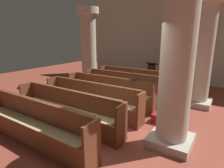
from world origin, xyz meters
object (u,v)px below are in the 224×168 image
at_px(pew_row_1, 123,84).
at_px(pew_row_5, 33,122).
at_px(pew_row_0, 135,79).
at_px(kneeler_box_red, 160,118).
at_px(pillar_aisle_side, 202,50).
at_px(hymn_book, 134,79).
at_px(pillar_far_side, 89,45).
at_px(pillar_aisle_rear, 177,59).
at_px(pew_row_4, 67,108).
at_px(kneeler_box_blue, 166,106).
at_px(lectern, 151,75).
at_px(pew_row_2, 109,90).
at_px(pew_row_3, 91,98).

relative_size(pew_row_1, pew_row_5, 1.00).
bearing_deg(pew_row_0, kneeler_box_red, -50.60).
bearing_deg(pillar_aisle_side, hymn_book, -139.82).
bearing_deg(pillar_aisle_side, pillar_far_side, 176.29).
bearing_deg(pew_row_1, pillar_aisle_rear, -42.64).
bearing_deg(pew_row_4, kneeler_box_red, 37.30).
bearing_deg(kneeler_box_blue, lectern, 120.34).
distance_m(lectern, kneeler_box_blue, 3.21).
bearing_deg(pew_row_1, pillar_aisle_side, 14.00).
relative_size(pew_row_0, lectern, 3.08).
distance_m(pew_row_1, pew_row_4, 2.90).
bearing_deg(pew_row_5, pillar_aisle_side, 60.82).
bearing_deg(pillar_aisle_rear, pillar_far_side, 146.75).
bearing_deg(hymn_book, kneeler_box_blue, 16.53).
distance_m(pew_row_5, hymn_book, 3.23).
xyz_separation_m(pew_row_5, lectern, (0.21, 6.13, -0.03)).
relative_size(pew_row_5, pillar_aisle_rear, 0.95).
height_order(pew_row_2, pew_row_3, same).
bearing_deg(pew_row_2, pillar_aisle_side, 32.40).
height_order(pillar_far_side, kneeler_box_blue, pillar_far_side).
height_order(hymn_book, kneeler_box_blue, hymn_book).
distance_m(pew_row_1, kneeler_box_red, 2.44).
distance_m(pew_row_0, pew_row_5, 4.83).
xyz_separation_m(pillar_aisle_rear, kneeler_box_blue, (-0.69, 1.82, -1.71)).
xyz_separation_m(pew_row_2, pillar_aisle_rear, (2.51, -1.34, 1.35)).
bearing_deg(pillar_far_side, pew_row_1, -21.07).
relative_size(pillar_far_side, kneeler_box_blue, 9.68).
bearing_deg(pillar_aisle_rear, kneeler_box_red, 121.72).
bearing_deg(pillar_aisle_side, pew_row_0, 172.25).
bearing_deg(pew_row_5, kneeler_box_blue, 61.66).
relative_size(pew_row_1, pew_row_4, 1.00).
distance_m(pew_row_4, pillar_aisle_side, 4.53).
height_order(pew_row_0, hymn_book, hymn_book).
height_order(pew_row_0, lectern, lectern).
relative_size(pillar_aisle_side, pillar_aisle_rear, 1.00).
bearing_deg(pew_row_0, pew_row_2, -90.00).
bearing_deg(kneeler_box_red, hymn_book, 150.13).
relative_size(pew_row_0, pillar_aisle_rear, 0.95).
xyz_separation_m(pew_row_3, pillar_aisle_side, (2.51, 2.56, 1.35)).
distance_m(pew_row_1, pillar_aisle_rear, 3.67).
xyz_separation_m(pew_row_0, pillar_far_side, (-2.46, -0.02, 1.35)).
bearing_deg(pew_row_1, pew_row_4, -90.00).
bearing_deg(pew_row_2, pew_row_5, -90.00).
distance_m(pew_row_1, pillar_aisle_side, 2.91).
bearing_deg(pew_row_2, pillar_far_side, 142.10).
height_order(pew_row_5, hymn_book, hymn_book).
distance_m(pew_row_4, hymn_book, 2.33).
bearing_deg(pew_row_2, kneeler_box_blue, 14.72).
bearing_deg(pew_row_3, hymn_book, 53.75).
bearing_deg(lectern, kneeler_box_blue, -59.66).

